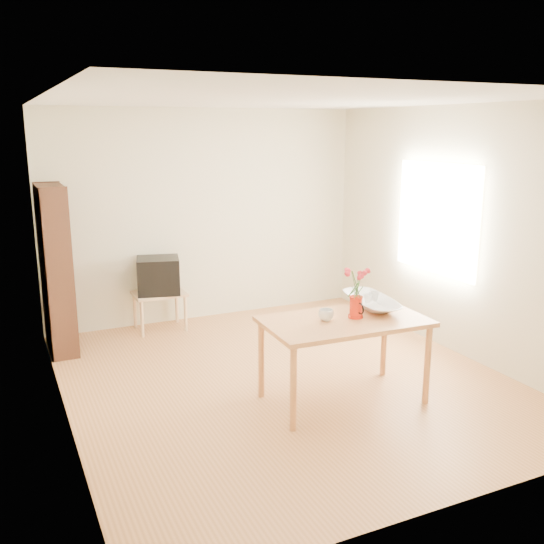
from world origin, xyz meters
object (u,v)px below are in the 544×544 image
pitcher (356,308)px  television (158,275)px  table (344,328)px  bowl (372,281)px  mug (326,315)px

pitcher → television: 2.82m
table → pitcher: pitcher is taller
table → television: bearing=112.7°
table → pitcher: (0.11, 0.00, 0.17)m
television → pitcher: bearing=-53.7°
bowl → table: bearing=-152.3°
pitcher → mug: (-0.28, 0.03, -0.04)m
pitcher → mug: bearing=173.1°
bowl → television: bowl is taller
mug → television: 2.69m
pitcher → television: pitcher is taller
bowl → television: 2.77m
bowl → mug: bearing=-162.2°
pitcher → table: bearing=180.0°
pitcher → bowl: size_ratio=0.39×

